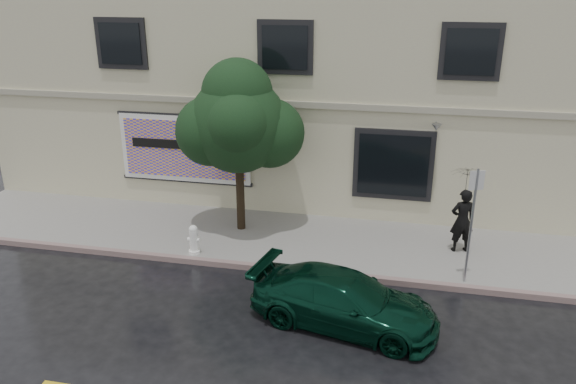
% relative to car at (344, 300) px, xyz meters
% --- Properties ---
extents(ground, '(90.00, 90.00, 0.00)m').
position_rel_car_xyz_m(ground, '(-2.45, 0.45, -0.59)').
color(ground, black).
rests_on(ground, ground).
extents(sidewalk, '(20.00, 3.50, 0.15)m').
position_rel_car_xyz_m(sidewalk, '(-2.45, 3.70, -0.51)').
color(sidewalk, gray).
rests_on(sidewalk, ground).
extents(curb, '(20.00, 0.18, 0.16)m').
position_rel_car_xyz_m(curb, '(-2.45, 1.95, -0.51)').
color(curb, gray).
rests_on(curb, ground).
extents(building, '(20.00, 8.12, 7.00)m').
position_rel_car_xyz_m(building, '(-2.45, 9.45, 2.91)').
color(building, '#BFB399').
rests_on(building, ground).
extents(billboard, '(4.30, 0.16, 2.20)m').
position_rel_car_xyz_m(billboard, '(-5.65, 5.37, 1.47)').
color(billboard, white).
rests_on(billboard, ground).
extents(car, '(4.30, 2.56, 1.17)m').
position_rel_car_xyz_m(car, '(0.00, 0.00, 0.00)').
color(car, black).
rests_on(car, ground).
extents(pedestrian, '(0.73, 0.58, 1.75)m').
position_rel_car_xyz_m(pedestrian, '(2.66, 3.86, 0.44)').
color(pedestrian, black).
rests_on(pedestrian, sidewalk).
extents(umbrella, '(1.05, 1.05, 0.66)m').
position_rel_car_xyz_m(umbrella, '(2.66, 3.86, 1.64)').
color(umbrella, black).
rests_on(umbrella, pedestrian).
extents(street_tree, '(2.69, 2.69, 4.46)m').
position_rel_car_xyz_m(street_tree, '(-3.48, 4.05, 2.67)').
color(street_tree, black).
rests_on(street_tree, sidewalk).
extents(fire_hydrant, '(0.33, 0.31, 0.80)m').
position_rel_car_xyz_m(fire_hydrant, '(-4.25, 2.25, -0.05)').
color(fire_hydrant, white).
rests_on(fire_hydrant, sidewalk).
extents(sign_pole, '(0.34, 0.13, 2.86)m').
position_rel_car_xyz_m(sign_pole, '(2.67, 2.18, 1.26)').
color(sign_pole, '#9C9EA4').
rests_on(sign_pole, sidewalk).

